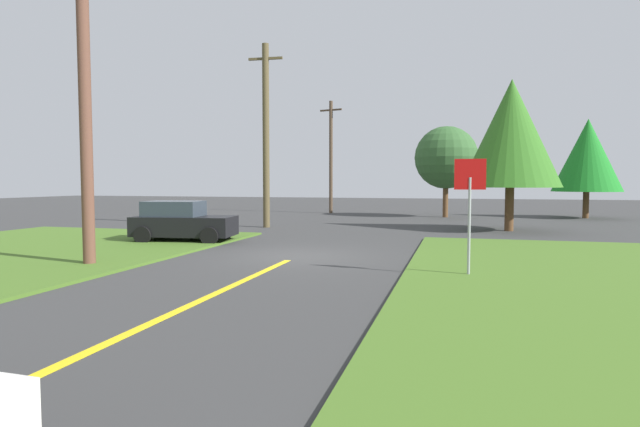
# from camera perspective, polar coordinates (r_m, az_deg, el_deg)

# --- Properties ---
(ground_plane) EXTENTS (120.00, 120.00, 0.00)m
(ground_plane) POSITION_cam_1_polar(r_m,az_deg,el_deg) (16.40, -2.50, -4.77)
(ground_plane) COLOR #383838
(lane_stripe_center) EXTENTS (0.20, 14.00, 0.01)m
(lane_stripe_center) POSITION_cam_1_polar(r_m,az_deg,el_deg) (9.25, -18.03, -11.43)
(lane_stripe_center) COLOR yellow
(lane_stripe_center) RESTS_ON ground
(stop_sign) EXTENTS (0.76, 0.09, 2.94)m
(stop_sign) POSITION_cam_1_polar(r_m,az_deg,el_deg) (13.09, 16.42, 2.09)
(stop_sign) COLOR #9EA0A8
(stop_sign) RESTS_ON ground
(parked_car_near_building) EXTENTS (4.09, 2.37, 1.62)m
(parked_car_near_building) POSITION_cam_1_polar(r_m,az_deg,el_deg) (20.81, -15.20, -0.90)
(parked_car_near_building) COLOR black
(parked_car_near_building) RESTS_ON ground
(utility_pole_near) EXTENTS (1.80, 0.34, 8.59)m
(utility_pole_near) POSITION_cam_1_polar(r_m,az_deg,el_deg) (15.83, -24.79, 10.56)
(utility_pole_near) COLOR brown
(utility_pole_near) RESTS_ON ground
(utility_pole_mid) EXTENTS (1.80, 0.35, 9.46)m
(utility_pole_mid) POSITION_cam_1_polar(r_m,az_deg,el_deg) (26.83, -6.07, 8.76)
(utility_pole_mid) COLOR brown
(utility_pole_mid) RESTS_ON ground
(utility_pole_far) EXTENTS (1.78, 0.53, 8.49)m
(utility_pole_far) POSITION_cam_1_polar(r_m,az_deg,el_deg) (38.94, 1.23, 6.51)
(utility_pole_far) COLOR #4D3B2B
(utility_pole_far) RESTS_ON ground
(oak_tree_left) EXTENTS (4.70, 4.70, 7.29)m
(oak_tree_left) POSITION_cam_1_polar(r_m,az_deg,el_deg) (26.37, 20.59, 8.37)
(oak_tree_left) COLOR brown
(oak_tree_left) RESTS_ON ground
(pine_tree_center) EXTENTS (4.19, 4.19, 6.11)m
(pine_tree_center) POSITION_cam_1_polar(r_m,az_deg,el_deg) (35.36, 13.93, 6.08)
(pine_tree_center) COLOR brown
(pine_tree_center) RESTS_ON ground
(oak_tree_right) EXTENTS (4.29, 4.29, 6.48)m
(oak_tree_right) POSITION_cam_1_polar(r_m,az_deg,el_deg) (37.64, 27.75, 5.78)
(oak_tree_right) COLOR brown
(oak_tree_right) RESTS_ON ground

